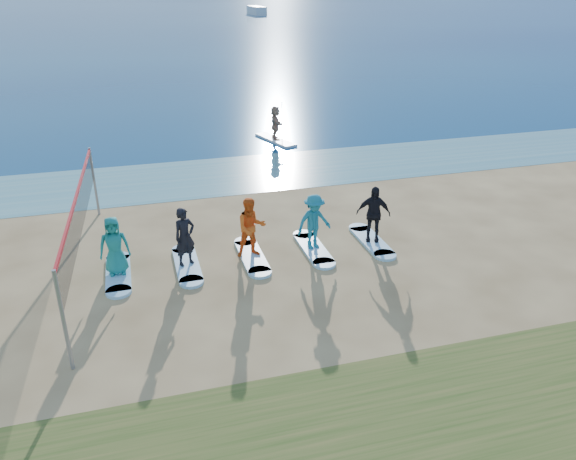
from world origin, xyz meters
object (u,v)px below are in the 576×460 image
object	(u,v)px
paddleboard	(276,140)
student_1	(185,237)
surfboard_1	(187,265)
surfboard_3	(313,249)
boat_offshore_b	(257,15)
surfboard_4	(371,241)
student_0	(114,246)
paddleboarder	(275,123)
student_2	(251,228)
surfboard_0	(118,274)
surfboard_2	(252,257)
volleyball_net	(79,213)
student_4	(373,214)
student_3	(314,222)

from	to	relation	value
paddleboard	student_1	distance (m)	13.93
surfboard_1	surfboard_3	distance (m)	3.99
surfboard_1	boat_offshore_b	bearing A→B (deg)	75.91
surfboard_3	surfboard_4	xyz separation A→B (m)	(2.00, 0.00, 0.00)
student_0	student_1	world-z (taller)	student_1
surfboard_1	surfboard_4	world-z (taller)	same
boat_offshore_b	student_0	bearing A→B (deg)	-110.70
paddleboarder	student_2	distance (m)	13.15
surfboard_0	surfboard_4	distance (m)	7.98
surfboard_0	student_0	world-z (taller)	student_0
boat_offshore_b	surfboard_1	xyz separation A→B (m)	(-26.01, -103.66, 0.04)
student_1	surfboard_3	xyz separation A→B (m)	(3.99, 0.00, -0.94)
paddleboard	surfboard_2	world-z (taller)	paddleboard
student_1	student_2	world-z (taller)	student_2
paddleboard	student_2	bearing A→B (deg)	-125.56
boat_offshore_b	surfboard_1	size ratio (longest dim) A/B	2.97
boat_offshore_b	surfboard_4	distance (m)	105.57
surfboard_1	student_2	bearing A→B (deg)	0.00
volleyball_net	student_1	xyz separation A→B (m)	(2.82, -0.39, -0.92)
surfboard_0	student_4	distance (m)	8.04
surfboard_4	surfboard_0	bearing A→B (deg)	180.00
volleyball_net	paddleboard	xyz separation A→B (m)	(8.85, 12.13, -1.84)
volleyball_net	surfboard_3	xyz separation A→B (m)	(6.81, -0.39, -1.86)
volleyball_net	paddleboarder	size ratio (longest dim) A/B	5.33
student_0	surfboard_3	size ratio (longest dim) A/B	0.79
student_1	student_3	distance (m)	3.99
surfboard_1	student_2	size ratio (longest dim) A/B	1.17
paddleboarder	student_4	distance (m)	12.52
surfboard_3	boat_offshore_b	bearing A→B (deg)	78.01
boat_offshore_b	surfboard_0	xyz separation A→B (m)	(-28.01, -103.66, 0.04)
surfboard_0	surfboard_1	distance (m)	2.00
student_0	surfboard_1	world-z (taller)	student_0
student_0	surfboard_2	world-z (taller)	student_0
boat_offshore_b	surfboard_2	bearing A→B (deg)	-108.63
paddleboard	surfboard_3	distance (m)	12.68
surfboard_0	surfboard_4	bearing A→B (deg)	0.00
student_2	paddleboarder	bearing A→B (deg)	70.72
surfboard_1	surfboard_2	xyz separation A→B (m)	(2.00, 0.00, 0.00)
student_1	surfboard_3	size ratio (longest dim) A/B	0.81
surfboard_4	student_4	xyz separation A→B (m)	(0.00, 0.00, 0.97)
boat_offshore_b	surfboard_4	world-z (taller)	boat_offshore_b
surfboard_3	surfboard_4	size ratio (longest dim) A/B	1.00
volleyball_net	surfboard_4	size ratio (longest dim) A/B	4.13
student_3	student_4	distance (m)	2.00
student_1	student_3	world-z (taller)	student_1
student_3	paddleboarder	bearing A→B (deg)	69.58
boat_offshore_b	student_1	xyz separation A→B (m)	(-26.01, -103.66, 0.98)
paddleboarder	boat_offshore_b	bearing A→B (deg)	-8.60
surfboard_2	surfboard_4	xyz separation A→B (m)	(3.99, 0.00, 0.00)
boat_offshore_b	surfboard_0	bearing A→B (deg)	-110.70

